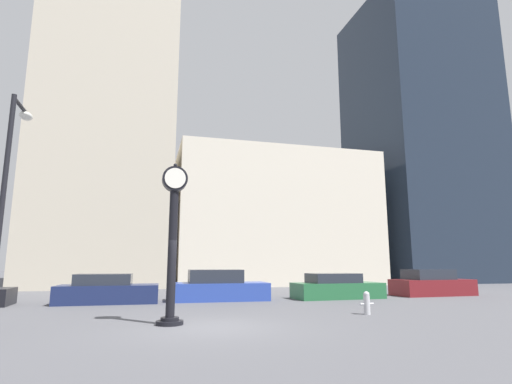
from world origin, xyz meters
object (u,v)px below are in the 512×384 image
(street_lamp_left, at_px, (10,173))
(car_navy, at_px, (107,291))
(fire_hydrant_far, at_px, (367,303))
(car_maroon, at_px, (431,284))
(car_blue, at_px, (219,287))
(car_green, at_px, (337,288))
(street_clock, at_px, (173,235))

(street_lamp_left, bearing_deg, car_navy, 73.59)
(fire_hydrant_far, bearing_deg, car_maroon, 39.64)
(fire_hydrant_far, xyz_separation_m, street_lamp_left, (-11.60, -0.73, 3.93))
(car_navy, height_order, street_lamp_left, street_lamp_left)
(car_blue, height_order, car_green, car_blue)
(street_clock, bearing_deg, car_navy, 108.42)
(car_navy, relative_size, fire_hydrant_far, 5.55)
(car_navy, relative_size, car_green, 0.95)
(street_clock, relative_size, car_blue, 1.03)
(street_clock, bearing_deg, fire_hydrant_far, 5.26)
(car_navy, relative_size, car_blue, 0.94)
(car_blue, relative_size, car_green, 1.02)
(car_green, height_order, street_lamp_left, street_lamp_left)
(street_lamp_left, bearing_deg, car_green, 27.42)
(car_blue, distance_m, car_maroon, 12.32)
(car_maroon, bearing_deg, car_navy, 178.60)
(car_blue, bearing_deg, car_green, -2.26)
(car_navy, relative_size, car_maroon, 0.98)
(street_clock, relative_size, car_navy, 1.10)
(car_blue, xyz_separation_m, street_lamp_left, (-7.38, -7.52, 3.72))
(street_clock, xyz_separation_m, car_blue, (2.76, 7.43, -2.03))
(car_maroon, xyz_separation_m, fire_hydrant_far, (-8.10, -6.71, -0.21))
(car_navy, bearing_deg, car_blue, 2.50)
(car_green, relative_size, car_maroon, 1.03)
(street_clock, distance_m, car_maroon, 16.89)
(street_clock, height_order, car_navy, street_clock)
(car_blue, bearing_deg, car_navy, -176.55)
(car_blue, xyz_separation_m, car_green, (6.16, -0.49, -0.08))
(car_blue, relative_size, street_lamp_left, 0.73)
(car_blue, xyz_separation_m, car_maroon, (12.32, -0.08, -0.01))
(car_blue, xyz_separation_m, fire_hydrant_far, (4.22, -6.79, -0.21))
(car_maroon, bearing_deg, fire_hydrant_far, -141.82)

